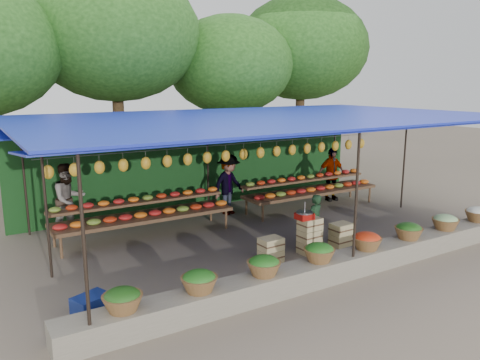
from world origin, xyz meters
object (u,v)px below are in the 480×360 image
crate_counter (308,239)px  blue_crate_back (91,305)px  blue_crate_front (98,322)px  weighing_scale (305,215)px  vendor_seated (315,221)px

crate_counter → blue_crate_back: bearing=-175.7°
crate_counter → blue_crate_back: crate_counter is taller
crate_counter → blue_crate_front: bearing=-169.3°
weighing_scale → vendor_seated: 0.61m
blue_crate_back → vendor_seated: bearing=-15.2°
weighing_scale → blue_crate_back: size_ratio=0.71×
crate_counter → vendor_seated: (0.36, 0.25, 0.28)m
crate_counter → weighing_scale: weighing_scale is taller
vendor_seated → blue_crate_front: size_ratio=2.73×
vendor_seated → blue_crate_back: (-4.99, -0.59, -0.43)m
weighing_scale → vendor_seated: (0.49, 0.25, -0.27)m
weighing_scale → blue_crate_front: size_ratio=0.86×
crate_counter → vendor_seated: vendor_seated is taller
weighing_scale → blue_crate_front: weighing_scale is taller
vendor_seated → blue_crate_front: vendor_seated is taller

